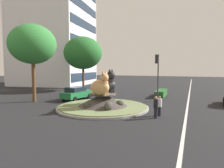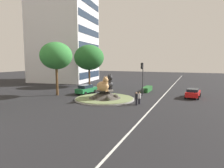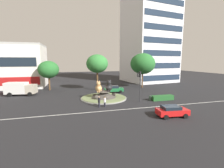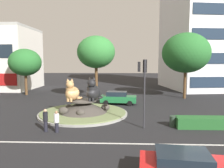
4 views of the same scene
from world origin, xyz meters
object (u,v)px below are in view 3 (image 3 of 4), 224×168
Objects in this scene: sedan_on_far_lane at (172,111)px; pedestrian_black_shirt at (99,101)px; cat_statue_calico at (99,88)px; third_tree_left at (97,64)px; delivery_box_truck at (20,88)px; second_tree_near_tower at (143,64)px; traffic_light_mast at (140,80)px; hatchback_near_shophouse at (114,89)px; pedestrian_white_shirt at (105,102)px; litter_bin at (150,98)px; cat_statue_black at (109,87)px; office_tower at (149,37)px; broadleaf_tree_behind_island at (49,70)px.

pedestrian_black_shirt is at bearing 147.62° from sedan_on_far_lane.
cat_statue_calico is 0.26× the size of third_tree_left.
pedestrian_black_shirt is 0.41× the size of sedan_on_far_lane.
second_tree_near_tower is at bearing 14.39° from delivery_box_truck.
second_tree_near_tower is at bearing -17.79° from traffic_light_mast.
second_tree_near_tower reaches higher than hatchback_near_shophouse.
cat_statue_calico is 5.65m from pedestrian_white_shirt.
second_tree_near_tower is 16.20m from litter_bin.
cat_statue_black is 16.51m from second_tree_near_tower.
delivery_box_truck reaches higher than hatchback_near_shophouse.
second_tree_near_tower is at bearing 79.81° from sedan_on_far_lane.
traffic_light_mast is 33.80m from office_tower.
traffic_light_mast is at bearing -72.09° from hatchback_near_shophouse.
traffic_light_mast is 0.75× the size of broadleaf_tree_behind_island.
cat_statue_black is 19.58m from delivery_box_truck.
third_tree_left reaches higher than sedan_on_far_lane.
second_tree_near_tower is 22.22m from pedestrian_white_shirt.
broadleaf_tree_behind_island is at bearing -128.92° from cat_statue_calico.
third_tree_left is at bearing -155.51° from office_tower.
hatchback_near_shophouse reaches higher than litter_bin.
office_tower is at bearing 32.38° from third_tree_left.
third_tree_left is at bearing -15.52° from broadleaf_tree_behind_island.
broadleaf_tree_behind_island is 21.56m from pedestrian_white_shirt.
litter_bin is (7.94, -13.14, -6.34)m from third_tree_left.
cat_statue_calico is 5.57m from pedestrian_black_shirt.
delivery_box_truck is at bearing -103.93° from cat_statue_black.
hatchback_near_shophouse is (5.53, 10.94, -0.09)m from pedestrian_black_shirt.
second_tree_near_tower reaches higher than pedestrian_black_shirt.
cat_statue_black reaches higher than delivery_box_truck.
pedestrian_white_shirt is 10.35m from sedan_on_far_lane.
cat_statue_calico is 8.12m from traffic_light_mast.
pedestrian_white_shirt is at bearing -132.21° from second_tree_near_tower.
traffic_light_mast is 8.40m from pedestrian_black_shirt.
broadleaf_tree_behind_island is at bearing 132.25° from sedan_on_far_lane.
delivery_box_truck is at bearing -104.64° from cat_statue_calico.
delivery_box_truck is (-23.74, 20.11, 0.76)m from sedan_on_far_lane.
third_tree_left is (-21.50, -13.63, -9.16)m from office_tower.
cat_statue_black is 0.38× the size of delivery_box_truck.
cat_statue_black reaches higher than hatchback_near_shophouse.
delivery_box_truck is (-18.03, 7.59, -0.82)m from cat_statue_black.
cat_statue_calico is 0.52× the size of hatchback_near_shophouse.
hatchback_near_shophouse is (-3.21, 17.87, 0.05)m from sedan_on_far_lane.
cat_statue_calico is at bearing 68.83° from traffic_light_mast.
office_tower reaches higher than litter_bin.
second_tree_near_tower is 2.23× the size of sedan_on_far_lane.
pedestrian_white_shirt is 0.36× the size of hatchback_near_shophouse.
cat_statue_calico is at bearing -124.07° from hatchback_near_shophouse.
traffic_light_mast reaches higher than hatchback_near_shophouse.
second_tree_near_tower is (24.95, -2.40, 1.40)m from broadleaf_tree_behind_island.
delivery_box_truck reaches higher than pedestrian_black_shirt.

